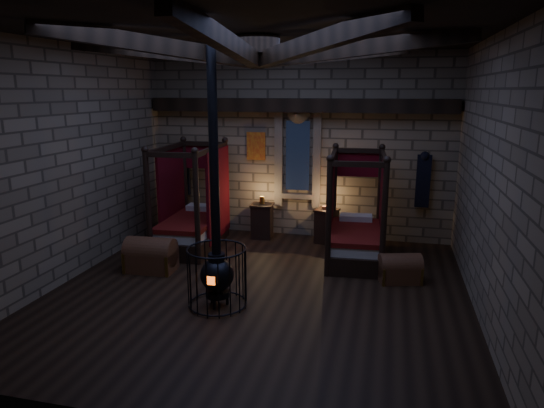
% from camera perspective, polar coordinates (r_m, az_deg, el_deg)
% --- Properties ---
extents(room, '(7.02, 7.02, 4.29)m').
position_cam_1_polar(room, '(7.87, -1.56, 15.89)').
color(room, black).
rests_on(room, ground).
extents(bed_left, '(1.23, 2.18, 2.22)m').
position_cam_1_polar(bed_left, '(10.82, -9.30, -2.09)').
color(bed_left, black).
rests_on(bed_left, ground).
extents(bed_right, '(1.22, 2.14, 2.16)m').
position_cam_1_polar(bed_right, '(10.03, 9.77, -3.42)').
color(bed_right, black).
rests_on(bed_right, ground).
extents(trunk_left, '(0.95, 0.63, 0.67)m').
position_cam_1_polar(trunk_left, '(9.58, -14.08, -5.92)').
color(trunk_left, brown).
rests_on(trunk_left, ground).
extents(trunk_right, '(0.83, 0.64, 0.54)m').
position_cam_1_polar(trunk_right, '(9.11, 14.79, -7.40)').
color(trunk_right, brown).
rests_on(trunk_right, ground).
extents(nightstand_left, '(0.53, 0.51, 0.99)m').
position_cam_1_polar(nightstand_left, '(11.31, -1.17, -1.93)').
color(nightstand_left, black).
rests_on(nightstand_left, ground).
extents(nightstand_right, '(0.58, 0.57, 0.84)m').
position_cam_1_polar(nightstand_right, '(11.02, 6.42, -2.54)').
color(nightstand_right, black).
rests_on(nightstand_right, ground).
extents(stove, '(0.95, 0.95, 4.05)m').
position_cam_1_polar(stove, '(7.79, -6.49, -7.77)').
color(stove, black).
rests_on(stove, ground).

